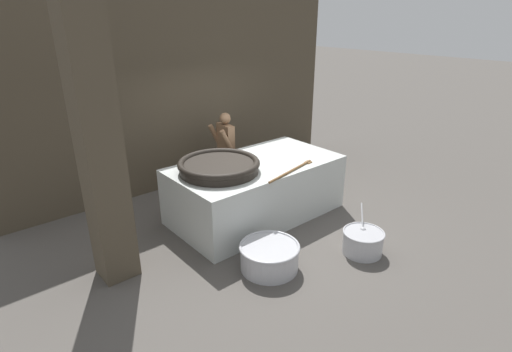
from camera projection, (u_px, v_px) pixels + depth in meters
ground_plane at (256, 214)px, 7.34m from camera, size 60.00×60.00×0.00m
back_wall at (185, 95)px, 8.22m from camera, size 7.65×0.24×3.72m
support_pillar at (99, 149)px, 4.99m from camera, size 0.48×0.48×3.72m
hearth_platform at (256, 189)px, 7.14m from camera, size 2.98×1.62×1.01m
giant_wok_near at (219, 166)px, 6.51m from camera, size 1.34×1.34×0.20m
stirring_paddle at (293, 170)px, 6.58m from camera, size 1.21×0.32×0.04m
cook at (226, 148)px, 8.13m from camera, size 0.40×0.61×1.60m
prep_bowl_vegetables at (363, 241)px, 6.10m from camera, size 0.70×0.67×0.61m
prep_bowl_meat at (269, 256)px, 5.72m from camera, size 0.88×0.88×0.38m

